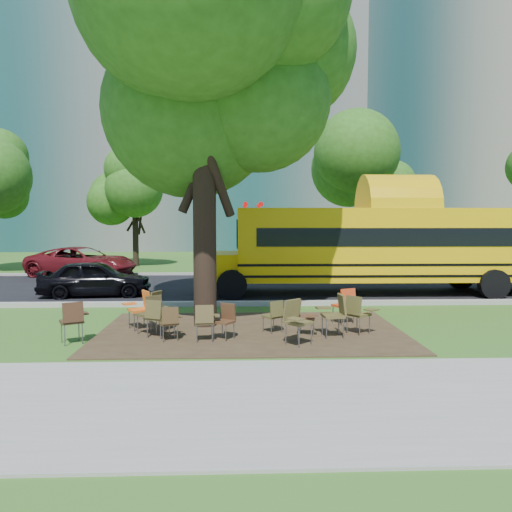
{
  "coord_description": "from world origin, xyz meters",
  "views": [
    {
      "loc": [
        0.69,
        -11.97,
        2.63
      ],
      "look_at": [
        1.27,
        3.86,
        1.45
      ],
      "focal_mm": 35.0,
      "sensor_mm": 36.0,
      "label": 1
    }
  ],
  "objects_px": {
    "chair_9": "(141,306)",
    "chair_13": "(346,302)",
    "chair_8": "(151,310)",
    "chair_1": "(158,315)",
    "chair_0": "(73,318)",
    "chair_11": "(275,313)",
    "chair_6": "(335,311)",
    "chair_10": "(160,306)",
    "main_tree": "(203,68)",
    "chair_2": "(170,320)",
    "chair_5": "(296,318)",
    "school_bus": "(392,245)",
    "chair_12": "(304,315)",
    "chair_7": "(358,311)",
    "bg_car_red": "(82,262)",
    "chair_3": "(224,318)",
    "chair_4": "(206,319)",
    "black_car": "(95,279)"
  },
  "relations": [
    {
      "from": "chair_0",
      "to": "main_tree",
      "type": "bearing_deg",
      "value": 2.66
    },
    {
      "from": "chair_7",
      "to": "chair_12",
      "type": "height_order",
      "value": "chair_7"
    },
    {
      "from": "chair_0",
      "to": "chair_11",
      "type": "height_order",
      "value": "chair_0"
    },
    {
      "from": "chair_5",
      "to": "chair_13",
      "type": "xyz_separation_m",
      "value": [
        1.48,
        1.99,
        -0.02
      ]
    },
    {
      "from": "chair_8",
      "to": "chair_1",
      "type": "bearing_deg",
      "value": -106.64
    },
    {
      "from": "chair_0",
      "to": "chair_1",
      "type": "relative_size",
      "value": 1.04
    },
    {
      "from": "main_tree",
      "to": "chair_6",
      "type": "relative_size",
      "value": 10.05
    },
    {
      "from": "chair_9",
      "to": "chair_10",
      "type": "distance_m",
      "value": 0.47
    },
    {
      "from": "main_tree",
      "to": "chair_9",
      "type": "height_order",
      "value": "main_tree"
    },
    {
      "from": "chair_5",
      "to": "chair_9",
      "type": "height_order",
      "value": "chair_5"
    },
    {
      "from": "chair_10",
      "to": "chair_3",
      "type": "bearing_deg",
      "value": 82.46
    },
    {
      "from": "main_tree",
      "to": "chair_2",
      "type": "xyz_separation_m",
      "value": [
        -0.65,
        -1.55,
        -5.72
      ]
    },
    {
      "from": "chair_7",
      "to": "chair_11",
      "type": "xyz_separation_m",
      "value": [
        -1.87,
        0.22,
        -0.08
      ]
    },
    {
      "from": "chair_1",
      "to": "chair_5",
      "type": "height_order",
      "value": "chair_5"
    },
    {
      "from": "chair_3",
      "to": "chair_9",
      "type": "distance_m",
      "value": 2.28
    },
    {
      "from": "bg_car_red",
      "to": "chair_9",
      "type": "bearing_deg",
      "value": -140.93
    },
    {
      "from": "chair_8",
      "to": "chair_10",
      "type": "distance_m",
      "value": 0.53
    },
    {
      "from": "school_bus",
      "to": "chair_12",
      "type": "height_order",
      "value": "school_bus"
    },
    {
      "from": "chair_6",
      "to": "bg_car_red",
      "type": "bearing_deg",
      "value": 33.3
    },
    {
      "from": "chair_4",
      "to": "chair_5",
      "type": "relative_size",
      "value": 0.87
    },
    {
      "from": "chair_1",
      "to": "chair_9",
      "type": "distance_m",
      "value": 1.08
    },
    {
      "from": "school_bus",
      "to": "chair_12",
      "type": "bearing_deg",
      "value": -121.81
    },
    {
      "from": "chair_3",
      "to": "bg_car_red",
      "type": "xyz_separation_m",
      "value": [
        -6.77,
        12.07,
        0.19
      ]
    },
    {
      "from": "chair_9",
      "to": "chair_13",
      "type": "bearing_deg",
      "value": -115.95
    },
    {
      "from": "chair_7",
      "to": "chair_1",
      "type": "bearing_deg",
      "value": -125.71
    },
    {
      "from": "chair_1",
      "to": "chair_11",
      "type": "relative_size",
      "value": 1.13
    },
    {
      "from": "chair_6",
      "to": "bg_car_red",
      "type": "xyz_separation_m",
      "value": [
        -9.21,
        11.95,
        0.08
      ]
    },
    {
      "from": "chair_2",
      "to": "chair_6",
      "type": "distance_m",
      "value": 3.61
    },
    {
      "from": "chair_9",
      "to": "school_bus",
      "type": "bearing_deg",
      "value": -85.23
    },
    {
      "from": "chair_0",
      "to": "chair_10",
      "type": "distance_m",
      "value": 2.03
    },
    {
      "from": "chair_9",
      "to": "chair_4",
      "type": "bearing_deg",
      "value": -158.71
    },
    {
      "from": "chair_2",
      "to": "chair_3",
      "type": "bearing_deg",
      "value": -13.21
    },
    {
      "from": "chair_6",
      "to": "chair_9",
      "type": "height_order",
      "value": "chair_6"
    },
    {
      "from": "chair_9",
      "to": "chair_11",
      "type": "distance_m",
      "value": 3.19
    },
    {
      "from": "chair_5",
      "to": "chair_12",
      "type": "height_order",
      "value": "chair_5"
    },
    {
      "from": "chair_13",
      "to": "black_car",
      "type": "xyz_separation_m",
      "value": [
        -7.48,
        4.73,
        0.05
      ]
    },
    {
      "from": "chair_6",
      "to": "chair_10",
      "type": "distance_m",
      "value": 4.08
    },
    {
      "from": "chair_5",
      "to": "chair_9",
      "type": "distance_m",
      "value": 3.86
    },
    {
      "from": "main_tree",
      "to": "chair_13",
      "type": "relative_size",
      "value": 10.55
    },
    {
      "from": "chair_9",
      "to": "chair_8",
      "type": "bearing_deg",
      "value": -179.49
    },
    {
      "from": "bg_car_red",
      "to": "chair_11",
      "type": "bearing_deg",
      "value": -129.91
    },
    {
      "from": "chair_0",
      "to": "chair_12",
      "type": "distance_m",
      "value": 4.98
    },
    {
      "from": "chair_1",
      "to": "chair_2",
      "type": "xyz_separation_m",
      "value": [
        0.31,
        -0.28,
        -0.06
      ]
    },
    {
      "from": "school_bus",
      "to": "chair_9",
      "type": "bearing_deg",
      "value": -144.65
    },
    {
      "from": "chair_12",
      "to": "bg_car_red",
      "type": "height_order",
      "value": "bg_car_red"
    },
    {
      "from": "chair_0",
      "to": "chair_6",
      "type": "xyz_separation_m",
      "value": [
        5.62,
        0.33,
        0.04
      ]
    },
    {
      "from": "chair_11",
      "to": "chair_12",
      "type": "height_order",
      "value": "chair_12"
    },
    {
      "from": "chair_0",
      "to": "chair_7",
      "type": "bearing_deg",
      "value": -23.92
    },
    {
      "from": "chair_1",
      "to": "chair_8",
      "type": "xyz_separation_m",
      "value": [
        -0.2,
        0.33,
        0.03
      ]
    },
    {
      "from": "school_bus",
      "to": "chair_2",
      "type": "bearing_deg",
      "value": -135.65
    }
  ]
}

